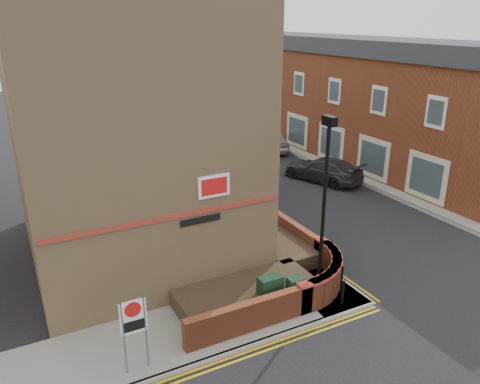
% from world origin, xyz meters
% --- Properties ---
extents(ground, '(120.00, 120.00, 0.00)m').
position_xyz_m(ground, '(0.00, 0.00, 0.00)').
color(ground, black).
rests_on(ground, ground).
extents(pavement_corner, '(13.00, 3.00, 0.12)m').
position_xyz_m(pavement_corner, '(-3.50, 1.50, 0.06)').
color(pavement_corner, gray).
rests_on(pavement_corner, ground).
extents(pavement_main, '(2.00, 32.00, 0.12)m').
position_xyz_m(pavement_main, '(2.00, 16.00, 0.06)').
color(pavement_main, gray).
rests_on(pavement_main, ground).
extents(pavement_far, '(4.00, 40.00, 0.12)m').
position_xyz_m(pavement_far, '(13.00, 13.00, 0.06)').
color(pavement_far, gray).
rests_on(pavement_far, ground).
extents(kerb_side, '(13.00, 0.15, 0.12)m').
position_xyz_m(kerb_side, '(-3.50, 0.00, 0.06)').
color(kerb_side, gray).
rests_on(kerb_side, ground).
extents(kerb_main_near, '(0.15, 32.00, 0.12)m').
position_xyz_m(kerb_main_near, '(3.00, 16.00, 0.06)').
color(kerb_main_near, gray).
rests_on(kerb_main_near, ground).
extents(kerb_main_far, '(0.15, 40.00, 0.12)m').
position_xyz_m(kerb_main_far, '(11.00, 13.00, 0.06)').
color(kerb_main_far, gray).
rests_on(kerb_main_far, ground).
extents(yellow_lines_side, '(13.00, 0.28, 0.01)m').
position_xyz_m(yellow_lines_side, '(-3.50, -0.25, 0.01)').
color(yellow_lines_side, gold).
rests_on(yellow_lines_side, ground).
extents(yellow_lines_main, '(0.28, 32.00, 0.01)m').
position_xyz_m(yellow_lines_main, '(3.25, 16.00, 0.01)').
color(yellow_lines_main, gold).
rests_on(yellow_lines_main, ground).
extents(corner_building, '(8.95, 10.40, 13.60)m').
position_xyz_m(corner_building, '(-2.84, 8.00, 6.23)').
color(corner_building, tan).
rests_on(corner_building, ground).
extents(garden_wall, '(6.80, 6.00, 1.20)m').
position_xyz_m(garden_wall, '(0.00, 2.50, 0.00)').
color(garden_wall, brown).
rests_on(garden_wall, ground).
extents(lamppost, '(0.25, 0.50, 6.30)m').
position_xyz_m(lamppost, '(1.60, 1.20, 3.34)').
color(lamppost, black).
rests_on(lamppost, pavement_corner).
extents(utility_cabinet_large, '(0.80, 0.45, 1.20)m').
position_xyz_m(utility_cabinet_large, '(-0.30, 1.30, 0.72)').
color(utility_cabinet_large, black).
rests_on(utility_cabinet_large, pavement_corner).
extents(utility_cabinet_small, '(0.55, 0.40, 1.10)m').
position_xyz_m(utility_cabinet_small, '(0.50, 1.00, 0.67)').
color(utility_cabinet_small, black).
rests_on(utility_cabinet_small, pavement_corner).
extents(bollard_near, '(0.11, 0.11, 0.90)m').
position_xyz_m(bollard_near, '(2.00, 0.40, 0.57)').
color(bollard_near, black).
rests_on(bollard_near, pavement_corner).
extents(bollard_far, '(0.11, 0.11, 0.90)m').
position_xyz_m(bollard_far, '(2.60, 1.20, 0.57)').
color(bollard_far, black).
rests_on(bollard_far, pavement_corner).
extents(zone_sign, '(0.72, 0.07, 2.20)m').
position_xyz_m(zone_sign, '(-5.00, 0.50, 1.64)').
color(zone_sign, slate).
rests_on(zone_sign, pavement_corner).
extents(far_terrace, '(5.40, 30.40, 8.00)m').
position_xyz_m(far_terrace, '(14.50, 17.00, 4.04)').
color(far_terrace, brown).
rests_on(far_terrace, ground).
extents(far_terrace_cream, '(5.40, 12.40, 8.00)m').
position_xyz_m(far_terrace_cream, '(14.50, 38.00, 4.05)').
color(far_terrace_cream, beige).
rests_on(far_terrace_cream, ground).
extents(tree_near, '(3.64, 3.65, 6.70)m').
position_xyz_m(tree_near, '(2.00, 14.05, 4.70)').
color(tree_near, '#382B1E').
rests_on(tree_near, pavement_main).
extents(tree_mid, '(4.03, 4.03, 7.42)m').
position_xyz_m(tree_mid, '(2.00, 22.05, 5.20)').
color(tree_mid, '#382B1E').
rests_on(tree_mid, pavement_main).
extents(tree_far, '(3.81, 3.81, 7.00)m').
position_xyz_m(tree_far, '(2.00, 30.05, 4.91)').
color(tree_far, '#382B1E').
rests_on(tree_far, pavement_main).
extents(traffic_light_assembly, '(0.20, 0.16, 4.20)m').
position_xyz_m(traffic_light_assembly, '(2.40, 25.00, 2.78)').
color(traffic_light_assembly, black).
rests_on(traffic_light_assembly, pavement_main).
extents(silver_car_near, '(2.08, 4.12, 1.29)m').
position_xyz_m(silver_car_near, '(4.77, 12.59, 0.65)').
color(silver_car_near, gray).
rests_on(silver_car_near, ground).
extents(red_car_main, '(3.76, 5.44, 1.38)m').
position_xyz_m(red_car_main, '(4.56, 21.64, 0.69)').
color(red_car_main, maroon).
rests_on(red_car_main, ground).
extents(grey_car_far, '(3.58, 5.28, 1.42)m').
position_xyz_m(grey_car_far, '(9.36, 11.31, 0.71)').
color(grey_car_far, '#29292D').
rests_on(grey_car_far, ground).
extents(silver_car_far, '(2.79, 4.88, 1.56)m').
position_xyz_m(silver_car_far, '(10.10, 18.75, 0.78)').
color(silver_car_far, '#A3A8AB').
rests_on(silver_car_far, ground).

